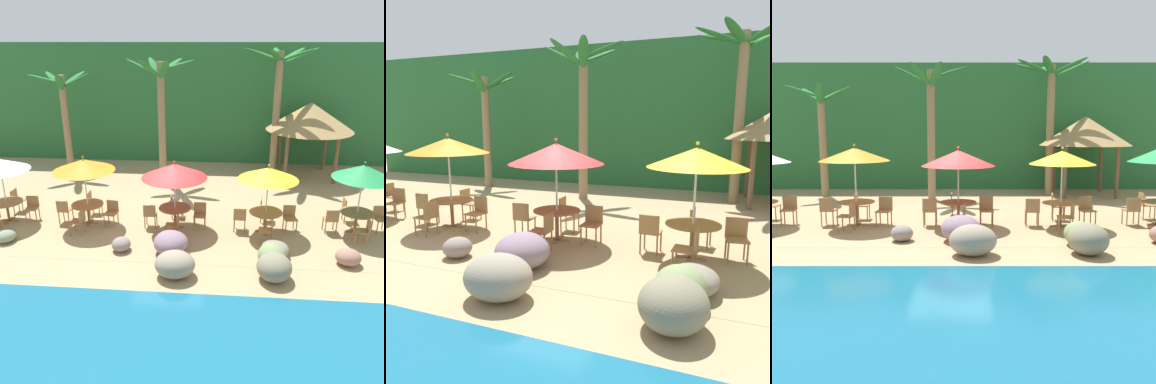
% 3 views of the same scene
% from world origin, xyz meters
% --- Properties ---
extents(ground_plane, '(120.00, 120.00, 0.00)m').
position_xyz_m(ground_plane, '(0.00, 0.00, 0.00)').
color(ground_plane, tan).
extents(terrace_deck, '(18.00, 5.20, 0.01)m').
position_xyz_m(terrace_deck, '(0.00, 0.00, 0.00)').
color(terrace_deck, tan).
rests_on(terrace_deck, ground).
extents(foliage_backdrop, '(28.00, 2.40, 6.00)m').
position_xyz_m(foliage_backdrop, '(0.00, 9.00, 3.00)').
color(foliage_backdrop, '#286633').
rests_on(foliage_backdrop, ground).
extents(rock_seawall, '(16.96, 2.87, 0.83)m').
position_xyz_m(rock_seawall, '(-0.59, -2.67, 0.32)').
color(rock_seawall, '#9B6D5C').
rests_on(rock_seawall, ground).
extents(chair_white_seaward, '(0.47, 0.48, 0.87)m').
position_xyz_m(chair_white_seaward, '(-4.94, 0.03, 0.51)').
color(chair_white_seaward, '#9E7042').
rests_on(chair_white_seaward, ground).
extents(umbrella_orange, '(2.09, 2.09, 2.47)m').
position_xyz_m(umbrella_orange, '(-2.84, -0.13, 2.16)').
color(umbrella_orange, silver).
rests_on(umbrella_orange, ground).
extents(dining_table_orange, '(1.10, 1.10, 0.74)m').
position_xyz_m(dining_table_orange, '(-2.84, -0.13, 0.61)').
color(dining_table_orange, olive).
rests_on(dining_table_orange, ground).
extents(chair_orange_seaward, '(0.48, 0.48, 0.87)m').
position_xyz_m(chair_orange_seaward, '(-1.98, -0.16, 0.51)').
color(chair_orange_seaward, '#9E7042').
rests_on(chair_orange_seaward, ground).
extents(chair_orange_inland, '(0.44, 0.43, 0.87)m').
position_xyz_m(chair_orange_inland, '(-2.95, 0.72, 0.51)').
color(chair_orange_inland, '#9E7042').
rests_on(chair_orange_inland, ground).
extents(chair_orange_left, '(0.45, 0.45, 0.87)m').
position_xyz_m(chair_orange_left, '(-3.69, -0.16, 0.51)').
color(chair_orange_left, '#9E7042').
rests_on(chair_orange_left, ground).
extents(chair_orange_right, '(0.47, 0.46, 0.87)m').
position_xyz_m(chair_orange_right, '(-2.84, -0.98, 0.51)').
color(chair_orange_right, '#9E7042').
rests_on(chair_orange_right, ground).
extents(umbrella_red, '(2.19, 2.19, 2.40)m').
position_xyz_m(umbrella_red, '(0.24, -0.17, 2.05)').
color(umbrella_red, silver).
rests_on(umbrella_red, ground).
extents(dining_table_red, '(1.10, 1.10, 0.74)m').
position_xyz_m(dining_table_red, '(0.24, -0.17, 0.61)').
color(dining_table_red, olive).
rests_on(dining_table_red, ground).
extents(chair_red_seaward, '(0.42, 0.43, 0.87)m').
position_xyz_m(chair_red_seaward, '(1.09, -0.08, 0.51)').
color(chair_red_seaward, '#9E7042').
rests_on(chair_red_seaward, ground).
extents(chair_red_inland, '(0.44, 0.43, 0.87)m').
position_xyz_m(chair_red_inland, '(0.13, 0.68, 0.51)').
color(chair_red_inland, '#9E7042').
rests_on(chair_red_inland, ground).
extents(chair_red_left, '(0.42, 0.43, 0.87)m').
position_xyz_m(chair_red_left, '(-0.61, -0.27, 0.51)').
color(chair_red_left, '#9E7042').
rests_on(chair_red_left, ground).
extents(chair_red_right, '(0.43, 0.42, 0.87)m').
position_xyz_m(chair_red_right, '(0.33, -1.02, 0.51)').
color(chair_red_right, '#9E7042').
rests_on(chair_red_right, ground).
extents(umbrella_yellow, '(1.95, 1.95, 2.39)m').
position_xyz_m(umbrella_yellow, '(3.30, -0.26, 2.07)').
color(umbrella_yellow, silver).
rests_on(umbrella_yellow, ground).
extents(dining_table_yellow, '(1.10, 1.10, 0.74)m').
position_xyz_m(dining_table_yellow, '(3.30, -0.26, 0.61)').
color(dining_table_yellow, olive).
rests_on(dining_table_yellow, ground).
extents(chair_yellow_seaward, '(0.47, 0.48, 0.87)m').
position_xyz_m(chair_yellow_seaward, '(4.14, -0.06, 0.51)').
color(chair_yellow_seaward, '#9E7042').
rests_on(chair_yellow_seaward, ground).
extents(chair_yellow_inland, '(0.48, 0.48, 0.87)m').
position_xyz_m(chair_yellow_inland, '(3.33, 0.59, 0.51)').
color(chair_yellow_inland, '#9E7042').
rests_on(chair_yellow_inland, ground).
extents(chair_yellow_left, '(0.44, 0.45, 0.87)m').
position_xyz_m(chair_yellow_left, '(2.45, -0.30, 0.51)').
color(chair_yellow_left, '#9E7042').
rests_on(chair_yellow_left, ground).
extents(chair_yellow_right, '(0.46, 0.45, 0.87)m').
position_xyz_m(chair_yellow_right, '(3.33, -1.11, 0.51)').
color(chair_yellow_right, '#9E7042').
rests_on(chair_yellow_right, ground).
extents(chair_green_inland, '(0.44, 0.43, 0.87)m').
position_xyz_m(chair_green_inland, '(6.26, 0.80, 0.51)').
color(chair_green_inland, '#9E7042').
rests_on(chair_green_inland, ground).
extents(chair_green_left, '(0.43, 0.44, 0.87)m').
position_xyz_m(chair_green_left, '(5.48, -0.17, 0.51)').
color(chair_green_left, '#9E7042').
rests_on(chair_green_left, ground).
extents(palm_tree_nearest, '(2.76, 2.71, 4.76)m').
position_xyz_m(palm_tree_nearest, '(-5.66, 5.64, 3.14)').
color(palm_tree_nearest, olive).
rests_on(palm_tree_nearest, ground).
extents(palm_tree_second, '(2.96, 2.76, 5.42)m').
position_xyz_m(palm_tree_second, '(-0.92, 4.64, 3.64)').
color(palm_tree_second, olive).
rests_on(palm_tree_second, ground).
extents(palm_tree_third, '(3.26, 3.27, 5.84)m').
position_xyz_m(palm_tree_third, '(4.18, 5.94, 4.07)').
color(palm_tree_third, olive).
rests_on(palm_tree_third, ground).
extents(palapa_hut, '(3.96, 3.96, 3.46)m').
position_xyz_m(palapa_hut, '(5.73, 6.00, 2.81)').
color(palapa_hut, brown).
rests_on(palapa_hut, ground).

